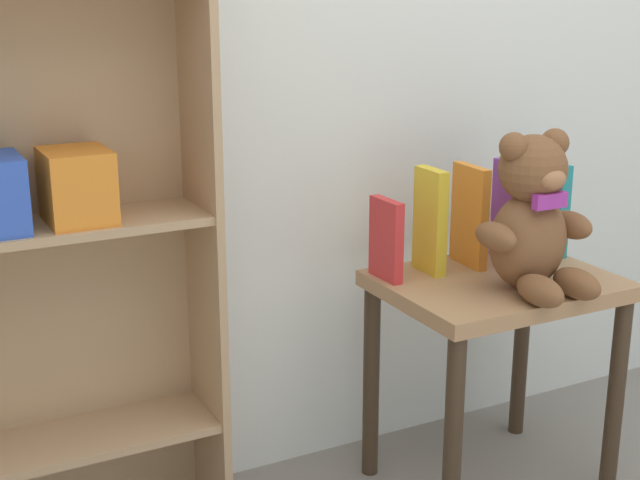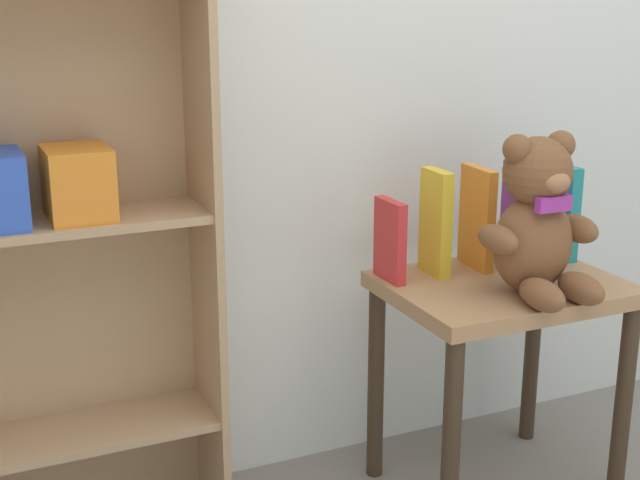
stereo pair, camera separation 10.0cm
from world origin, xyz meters
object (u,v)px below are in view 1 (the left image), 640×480
(teddy_bear, at_px, (533,219))
(book_standing_teal, at_px, (550,209))
(book_standing_red, at_px, (386,239))
(display_table, at_px, (495,317))
(bookshelf_side, at_px, (29,184))
(book_standing_yellow, at_px, (430,221))
(book_standing_purple, at_px, (509,210))
(book_standing_orange, at_px, (470,216))

(teddy_bear, height_order, book_standing_teal, teddy_bear)
(book_standing_red, bearing_deg, display_table, -27.85)
(bookshelf_side, distance_m, book_standing_yellow, 0.89)
(book_standing_yellow, bearing_deg, book_standing_red, 178.95)
(display_table, xyz_separation_m, book_standing_purple, (0.12, 0.11, 0.22))
(book_standing_yellow, relative_size, book_standing_teal, 1.06)
(book_standing_purple, bearing_deg, book_standing_red, 179.52)
(bookshelf_side, distance_m, book_standing_teal, 1.23)
(display_table, relative_size, book_standing_purple, 2.19)
(book_standing_purple, bearing_deg, teddy_bear, -116.67)
(bookshelf_side, distance_m, book_standing_purple, 1.11)
(book_standing_yellow, distance_m, book_standing_orange, 0.12)
(book_standing_purple, bearing_deg, book_standing_orange, 178.37)
(display_table, bearing_deg, book_standing_red, 153.62)
(display_table, relative_size, book_standing_teal, 2.29)
(teddy_bear, distance_m, book_standing_purple, 0.23)
(book_standing_red, height_order, book_standing_teal, book_standing_teal)
(book_standing_orange, height_order, book_standing_purple, same)
(bookshelf_side, height_order, book_standing_purple, bookshelf_side)
(teddy_bear, distance_m, book_standing_orange, 0.21)
(bookshelf_side, xyz_separation_m, book_standing_red, (0.75, -0.11, -0.18))
(bookshelf_side, relative_size, book_standing_purple, 5.97)
(display_table, xyz_separation_m, book_standing_red, (-0.23, 0.11, 0.19))
(book_standing_red, relative_size, book_standing_yellow, 0.76)
(book_standing_red, bearing_deg, book_standing_yellow, -3.52)
(display_table, distance_m, book_standing_purple, 0.27)
(bookshelf_side, height_order, display_table, bookshelf_side)
(bookshelf_side, xyz_separation_m, book_standing_teal, (1.21, -0.13, -0.16))
(display_table, relative_size, teddy_bear, 1.50)
(book_standing_purple, bearing_deg, bookshelf_side, 174.21)
(display_table, relative_size, book_standing_red, 2.84)
(teddy_bear, xyz_separation_m, book_standing_purple, (0.10, 0.20, -0.04))
(teddy_bear, relative_size, book_standing_teal, 1.52)
(display_table, bearing_deg, book_standing_orange, 90.00)
(bookshelf_side, relative_size, teddy_bear, 4.11)
(bookshelf_side, distance_m, book_standing_red, 0.78)
(book_standing_yellow, bearing_deg, book_standing_purple, 1.15)
(display_table, distance_m, teddy_bear, 0.27)
(teddy_bear, bearing_deg, book_standing_red, 139.63)
(teddy_bear, bearing_deg, display_table, 97.84)
(display_table, bearing_deg, book_standing_purple, 43.89)
(teddy_bear, xyz_separation_m, book_standing_teal, (0.22, 0.19, -0.04))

